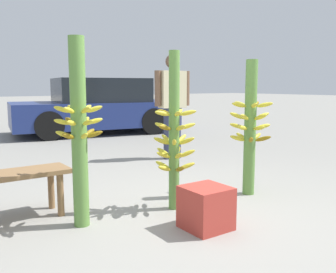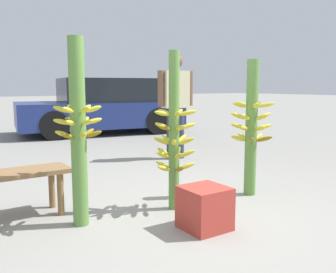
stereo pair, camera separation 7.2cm
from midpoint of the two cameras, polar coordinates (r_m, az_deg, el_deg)
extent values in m
plane|color=gray|center=(3.50, 5.13, -11.96)|extent=(80.00, 80.00, 0.00)
cylinder|color=#5B8C3D|center=(3.18, -12.87, 0.46)|extent=(0.13, 0.13, 1.57)
ellipsoid|color=gold|center=(3.27, -13.96, 4.18)|extent=(0.05, 0.15, 0.08)
ellipsoid|color=gold|center=(3.17, -15.29, 4.02)|extent=(0.15, 0.10, 0.08)
ellipsoid|color=gold|center=(3.05, -14.33, 3.92)|extent=(0.14, 0.12, 0.08)
ellipsoid|color=gold|center=(3.04, -11.93, 3.98)|extent=(0.05, 0.15, 0.08)
ellipsoid|color=gold|center=(3.15, -10.66, 4.14)|extent=(0.15, 0.10, 0.08)
ellipsoid|color=gold|center=(3.26, -11.72, 4.24)|extent=(0.14, 0.12, 0.08)
ellipsoid|color=gold|center=(3.16, -15.26, 2.18)|extent=(0.15, 0.08, 0.07)
ellipsoid|color=gold|center=(3.05, -14.00, 2.03)|extent=(0.13, 0.13, 0.07)
ellipsoid|color=gold|center=(3.06, -11.59, 2.12)|extent=(0.07, 0.15, 0.07)
ellipsoid|color=gold|center=(3.17, -10.60, 2.35)|extent=(0.15, 0.08, 0.07)
ellipsoid|color=gold|center=(3.28, -11.92, 2.48)|extent=(0.13, 0.13, 0.07)
ellipsoid|color=olive|center=(3.27, -14.17, 2.40)|extent=(0.07, 0.15, 0.07)
ellipsoid|color=gold|center=(3.21, -15.09, 0.36)|extent=(0.14, 0.11, 0.08)
ellipsoid|color=olive|center=(3.08, -14.45, 0.10)|extent=(0.15, 0.10, 0.08)
ellipsoid|color=gold|center=(3.06, -12.13, 0.10)|extent=(0.05, 0.15, 0.08)
ellipsoid|color=olive|center=(3.15, -10.60, 0.38)|extent=(0.14, 0.11, 0.08)
ellipsoid|color=olive|center=(3.27, -11.37, 0.62)|extent=(0.15, 0.10, 0.08)
ellipsoid|color=gold|center=(3.30, -13.55, 0.61)|extent=(0.05, 0.15, 0.08)
cylinder|color=#5B8C3D|center=(3.52, 1.51, 0.75)|extent=(0.10, 0.10, 1.50)
ellipsoid|color=gold|center=(3.62, 2.27, 3.76)|extent=(0.17, 0.13, 0.08)
ellipsoid|color=olive|center=(3.58, -0.04, 3.73)|extent=(0.08, 0.17, 0.08)
ellipsoid|color=gold|center=(3.44, -0.28, 3.55)|extent=(0.17, 0.05, 0.08)
ellipsoid|color=gold|center=(3.38, 2.03, 3.48)|extent=(0.10, 0.17, 0.08)
ellipsoid|color=gold|center=(3.50, 3.59, 3.61)|extent=(0.16, 0.14, 0.08)
ellipsoid|color=olive|center=(3.42, 0.06, 1.37)|extent=(0.17, 0.07, 0.08)
ellipsoid|color=gold|center=(3.40, 2.51, 1.32)|extent=(0.06, 0.17, 0.08)
ellipsoid|color=gold|center=(3.54, 3.51, 1.56)|extent=(0.17, 0.11, 0.08)
ellipsoid|color=gold|center=(3.64, 1.77, 1.74)|extent=(0.15, 0.15, 0.08)
ellipsoid|color=gold|center=(3.57, -0.31, 1.63)|extent=(0.12, 0.17, 0.08)
ellipsoid|color=gold|center=(3.63, 0.36, -0.36)|extent=(0.04, 0.17, 0.10)
ellipsoid|color=gold|center=(3.49, -0.41, -0.68)|extent=(0.17, 0.09, 0.10)
ellipsoid|color=gold|center=(3.41, 1.51, -0.90)|extent=(0.13, 0.16, 0.10)
ellipsoid|color=gold|center=(3.50, 3.41, -0.69)|extent=(0.13, 0.16, 0.10)
ellipsoid|color=gold|center=(3.63, 2.63, -0.37)|extent=(0.17, 0.09, 0.10)
ellipsoid|color=gold|center=(3.62, -0.09, -2.41)|extent=(0.10, 0.17, 0.10)
ellipsoid|color=gold|center=(3.48, -0.12, -2.83)|extent=(0.17, 0.05, 0.10)
ellipsoid|color=gold|center=(3.44, 2.16, -2.97)|extent=(0.09, 0.17, 0.10)
ellipsoid|color=gold|center=(3.56, 3.47, -2.62)|extent=(0.16, 0.13, 0.10)
ellipsoid|color=olive|center=(3.67, 2.06, -2.29)|extent=(0.16, 0.14, 0.10)
ellipsoid|color=olive|center=(3.70, 1.83, -4.18)|extent=(0.15, 0.15, 0.09)
ellipsoid|color=gold|center=(3.63, -0.24, -4.38)|extent=(0.11, 0.17, 0.09)
ellipsoid|color=gold|center=(3.49, 0.01, -4.88)|extent=(0.17, 0.07, 0.09)
ellipsoid|color=olive|center=(3.47, 2.38, -4.99)|extent=(0.07, 0.17, 0.09)
ellipsoid|color=gold|center=(3.59, 3.45, -4.53)|extent=(0.17, 0.12, 0.09)
cylinder|color=#5B8C3D|center=(4.10, 13.07, 1.22)|extent=(0.13, 0.13, 1.45)
ellipsoid|color=gold|center=(4.18, 11.66, 4.84)|extent=(0.05, 0.18, 0.08)
ellipsoid|color=gold|center=(4.01, 11.44, 4.73)|extent=(0.18, 0.09, 0.08)
ellipsoid|color=gold|center=(3.94, 13.69, 4.62)|extent=(0.13, 0.17, 0.08)
ellipsoid|color=gold|center=(4.08, 15.19, 4.66)|extent=(0.15, 0.17, 0.08)
ellipsoid|color=olive|center=(4.22, 13.90, 4.80)|extent=(0.18, 0.11, 0.08)
ellipsoid|color=gold|center=(4.11, 11.18, 3.10)|extent=(0.14, 0.17, 0.10)
ellipsoid|color=gold|center=(3.97, 12.23, 2.90)|extent=(0.18, 0.10, 0.10)
ellipsoid|color=gold|center=(4.00, 14.57, 2.86)|extent=(0.05, 0.18, 0.10)
ellipsoid|color=gold|center=(4.16, 14.84, 3.03)|extent=(0.18, 0.10, 0.10)
ellipsoid|color=olive|center=(4.23, 12.79, 3.18)|extent=(0.14, 0.17, 0.10)
ellipsoid|color=gold|center=(4.15, 14.93, 1.45)|extent=(0.18, 0.12, 0.08)
ellipsoid|color=gold|center=(4.24, 13.00, 1.64)|extent=(0.16, 0.16, 0.08)
ellipsoid|color=gold|center=(4.14, 11.17, 1.55)|extent=(0.12, 0.18, 0.08)
ellipsoid|color=gold|center=(3.98, 11.93, 1.29)|extent=(0.18, 0.07, 0.08)
ellipsoid|color=gold|center=(3.99, 14.35, 1.22)|extent=(0.07, 0.18, 0.08)
ellipsoid|color=gold|center=(4.22, 11.78, -0.01)|extent=(0.06, 0.18, 0.09)
ellipsoid|color=gold|center=(4.06, 11.18, -0.30)|extent=(0.18, 0.11, 0.09)
ellipsoid|color=olive|center=(3.98, 13.18, -0.53)|extent=(0.15, 0.16, 0.09)
ellipsoid|color=olive|center=(4.09, 14.95, -0.37)|extent=(0.13, 0.18, 0.09)
ellipsoid|color=gold|center=(4.24, 14.02, -0.06)|extent=(0.18, 0.08, 0.09)
cylinder|color=#2D334C|center=(6.00, 0.69, 0.44)|extent=(0.13, 0.13, 0.83)
cylinder|color=#2D334C|center=(6.10, 2.26, 0.55)|extent=(0.13, 0.13, 0.83)
cube|color=beige|center=(6.00, 1.51, 7.19)|extent=(0.44, 0.23, 0.58)
cylinder|color=brown|center=(5.87, -0.75, 7.32)|extent=(0.11, 0.11, 0.56)
cylinder|color=brown|center=(6.14, 3.67, 7.33)|extent=(0.11, 0.11, 0.56)
sphere|color=brown|center=(6.01, 1.52, 11.37)|extent=(0.22, 0.22, 0.22)
cylinder|color=olive|center=(3.82, -16.77, -7.48)|extent=(0.06, 0.06, 0.39)
cylinder|color=olive|center=(3.58, -15.49, -8.46)|extent=(0.06, 0.06, 0.39)
cube|color=navy|center=(9.48, -10.14, 3.42)|extent=(4.16, 2.45, 0.60)
cube|color=black|center=(9.49, -9.31, 7.00)|extent=(2.40, 2.01, 0.57)
cylinder|color=black|center=(8.45, -16.74, 1.61)|extent=(0.66, 0.30, 0.64)
cylinder|color=black|center=(10.10, -17.98, 2.52)|extent=(0.66, 0.30, 0.64)
cylinder|color=black|center=(9.08, -1.38, 2.35)|extent=(0.66, 0.30, 0.64)
cylinder|color=black|center=(10.63, -4.86, 3.12)|extent=(0.66, 0.30, 0.64)
cube|color=#B2382D|center=(3.16, 6.26, -10.78)|extent=(0.35, 0.35, 0.35)
camera|label=1|loc=(0.04, -89.42, 0.08)|focal=40.00mm
camera|label=2|loc=(0.04, 90.58, -0.08)|focal=40.00mm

